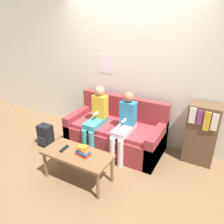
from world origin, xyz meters
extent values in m
plane|color=brown|center=(0.00, 0.00, 0.00)|extent=(10.00, 10.00, 0.00)
cube|color=silver|center=(0.00, 1.02, 1.30)|extent=(8.00, 0.06, 2.60)
cube|color=silver|center=(-0.46, 0.98, 1.37)|extent=(0.30, 0.00, 0.34)
cube|color=maroon|center=(0.00, 0.48, 0.20)|extent=(1.66, 0.81, 0.40)
cube|color=maroon|center=(0.00, 0.82, 0.64)|extent=(1.66, 0.14, 0.47)
cube|color=maroon|center=(-0.76, 0.48, 0.28)|extent=(0.14, 0.81, 0.56)
cube|color=maroon|center=(0.76, 0.48, 0.28)|extent=(0.14, 0.81, 0.56)
cube|color=#A1343A|center=(-0.34, 0.45, 0.44)|extent=(0.67, 0.65, 0.07)
cube|color=#A1343A|center=(0.34, 0.45, 0.44)|extent=(0.67, 0.65, 0.07)
cube|color=brown|center=(-0.07, -0.50, 0.42)|extent=(0.98, 0.45, 0.04)
cylinder|color=brown|center=(-0.52, -0.68, 0.20)|extent=(0.04, 0.04, 0.40)
cylinder|color=brown|center=(0.38, -0.68, 0.20)|extent=(0.04, 0.04, 0.40)
cylinder|color=brown|center=(-0.52, -0.31, 0.20)|extent=(0.04, 0.04, 0.40)
cylinder|color=brown|center=(0.38, -0.31, 0.20)|extent=(0.04, 0.04, 0.40)
cylinder|color=teal|center=(-0.34, 0.05, 0.24)|extent=(0.09, 0.09, 0.47)
cylinder|color=teal|center=(-0.20, 0.05, 0.24)|extent=(0.09, 0.09, 0.47)
cube|color=teal|center=(-0.27, 0.31, 0.52)|extent=(0.23, 0.50, 0.09)
cube|color=gold|center=(-0.27, 0.45, 0.76)|extent=(0.24, 0.16, 0.39)
sphere|color=tan|center=(-0.27, 0.45, 1.04)|extent=(0.17, 0.17, 0.17)
cube|color=white|center=(-0.27, 0.30, 0.68)|extent=(0.03, 0.12, 0.03)
cylinder|color=silver|center=(0.19, 0.05, 0.24)|extent=(0.09, 0.09, 0.47)
cylinder|color=silver|center=(0.33, 0.05, 0.24)|extent=(0.09, 0.09, 0.47)
cube|color=silver|center=(0.26, 0.31, 0.52)|extent=(0.23, 0.50, 0.09)
cube|color=teal|center=(0.26, 0.45, 0.75)|extent=(0.24, 0.16, 0.38)
sphere|color=#8C6647|center=(0.26, 0.45, 1.02)|extent=(0.17, 0.17, 0.17)
cube|color=white|center=(0.26, 0.30, 0.68)|extent=(0.03, 0.12, 0.03)
cube|color=black|center=(-0.29, -0.51, 0.45)|extent=(0.05, 0.17, 0.02)
cube|color=red|center=(0.03, -0.48, 0.46)|extent=(0.20, 0.13, 0.03)
cube|color=#23519E|center=(0.03, -0.49, 0.49)|extent=(0.20, 0.14, 0.03)
cube|color=orange|center=(0.02, -0.48, 0.52)|extent=(0.18, 0.12, 0.03)
cube|color=orange|center=(0.02, -0.47, 0.55)|extent=(0.15, 0.13, 0.04)
cube|color=brown|center=(1.36, 0.81, 0.49)|extent=(0.45, 0.32, 0.98)
cube|color=silver|center=(1.21, 0.64, 0.84)|extent=(0.09, 0.02, 0.24)
cube|color=#7A3389|center=(1.31, 0.64, 0.83)|extent=(0.07, 0.02, 0.23)
cube|color=gold|center=(1.41, 0.64, 0.79)|extent=(0.09, 0.02, 0.29)
cube|color=silver|center=(1.52, 0.64, 0.80)|extent=(0.09, 0.02, 0.26)
cube|color=black|center=(-1.15, -0.04, 0.20)|extent=(0.25, 0.18, 0.39)
cube|color=black|center=(-1.15, -0.14, 0.12)|extent=(0.17, 0.03, 0.16)
camera|label=1|loc=(1.57, -2.47, 2.19)|focal=35.00mm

